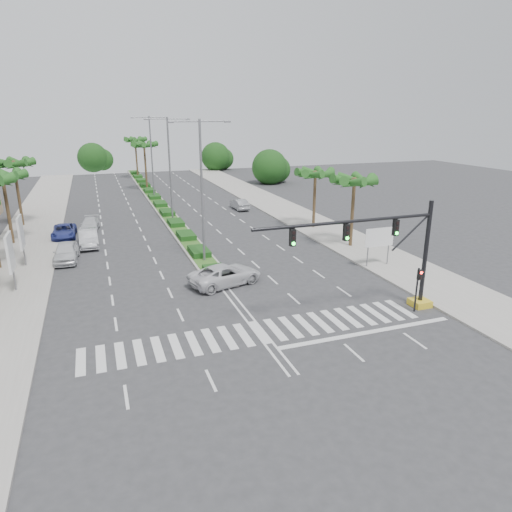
{
  "coord_description": "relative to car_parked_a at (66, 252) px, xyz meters",
  "views": [
    {
      "loc": [
        -8.43,
        -22.98,
        12.49
      ],
      "look_at": [
        1.67,
        5.32,
        3.0
      ],
      "focal_mm": 32.0,
      "sensor_mm": 36.0,
      "label": 1
    }
  ],
  "objects": [
    {
      "name": "car_crossing",
      "position": [
        11.56,
        -10.18,
        -0.04
      ],
      "size": [
        6.16,
        4.11,
        1.57
      ],
      "primitive_type": "imported",
      "rotation": [
        0.0,
        0.0,
        1.86
      ],
      "color": "silver",
      "rests_on": "ground"
    },
    {
      "name": "pedestrian_signal",
      "position": [
        21.89,
        -19.15,
        1.22
      ],
      "size": [
        0.28,
        0.36,
        3.0
      ],
      "color": "black",
      "rests_on": "ground"
    },
    {
      "name": "car_right",
      "position": [
        21.09,
        16.26,
        -0.12
      ],
      "size": [
        1.62,
        4.32,
        1.41
      ],
      "primitive_type": "imported",
      "rotation": [
        0.0,
        0.0,
        3.17
      ],
      "color": "#9FA0A3",
      "rests_on": "ground"
    },
    {
      "name": "ground",
      "position": [
        11.29,
        -18.47,
        -0.83
      ],
      "size": [
        160.0,
        160.0,
        0.0
      ],
      "primitive_type": "plane",
      "color": "#333335",
      "rests_on": "ground"
    },
    {
      "name": "palm_left_end",
      "position": [
        -5.21,
        15.53,
        6.06
      ],
      "size": [
        4.57,
        4.68,
        7.75
      ],
      "color": "brown",
      "rests_on": "ground"
    },
    {
      "name": "direction_sign",
      "position": [
        24.79,
        -10.48,
        1.63
      ],
      "size": [
        2.7,
        0.11,
        3.4
      ],
      "color": "slate",
      "rests_on": "ground"
    },
    {
      "name": "signal_gantry",
      "position": [
        20.56,
        -18.47,
        2.63
      ],
      "size": [
        12.6,
        1.2,
        7.2
      ],
      "color": "gold",
      "rests_on": "ground"
    },
    {
      "name": "palm_right_far",
      "position": [
        25.79,
        3.53,
        5.09
      ],
      "size": [
        4.57,
        4.68,
        6.75
      ],
      "color": "brown",
      "rests_on": "ground"
    },
    {
      "name": "car_parked_a",
      "position": [
        0.0,
        0.0,
        0.0
      ],
      "size": [
        2.22,
        4.96,
        1.65
      ],
      "primitive_type": "imported",
      "rotation": [
        0.0,
        0.0,
        -0.06
      ],
      "color": "silver",
      "rests_on": "ground"
    },
    {
      "name": "car_parked_d",
      "position": [
        2.06,
        11.07,
        -0.17
      ],
      "size": [
        2.34,
        4.69,
        1.31
      ],
      "primitive_type": "imported",
      "rotation": [
        0.0,
        0.0,
        -0.12
      ],
      "color": "silver",
      "rests_on": "ground"
    },
    {
      "name": "median_grass",
      "position": [
        11.29,
        26.53,
        -0.61
      ],
      "size": [
        1.8,
        75.0,
        0.04
      ],
      "primitive_type": "cube",
      "color": "#2A6021",
      "rests_on": "median"
    },
    {
      "name": "streetlight_mid",
      "position": [
        11.29,
        11.53,
        5.98
      ],
      "size": [
        5.1,
        0.25,
        12.0
      ],
      "color": "slate",
      "rests_on": "ground"
    },
    {
      "name": "footpath_left",
      "position": [
        -3.91,
        1.53,
        -0.75
      ],
      "size": [
        6.0,
        120.0,
        0.15
      ],
      "primitive_type": "cube",
      "color": "gray",
      "rests_on": "ground"
    },
    {
      "name": "palm_median_a",
      "position": [
        11.29,
        36.53,
        6.35
      ],
      "size": [
        4.57,
        4.68,
        8.05
      ],
      "color": "brown",
      "rests_on": "ground"
    },
    {
      "name": "billboard_near",
      "position": [
        -3.21,
        -6.47,
        2.14
      ],
      "size": [
        0.18,
        2.1,
        4.35
      ],
      "color": "slate",
      "rests_on": "ground"
    },
    {
      "name": "palm_median_b",
      "position": [
        11.29,
        51.53,
        6.35
      ],
      "size": [
        4.57,
        4.68,
        8.05
      ],
      "color": "brown",
      "rests_on": "ground"
    },
    {
      "name": "median",
      "position": [
        11.29,
        26.53,
        -0.73
      ],
      "size": [
        2.2,
        75.0,
        0.2
      ],
      "primitive_type": "cube",
      "color": "gray",
      "rests_on": "ground"
    },
    {
      "name": "streetlight_far",
      "position": [
        11.29,
        27.53,
        5.98
      ],
      "size": [
        5.1,
        0.25,
        12.0
      ],
      "color": "slate",
      "rests_on": "ground"
    },
    {
      "name": "footpath_right",
      "position": [
        26.49,
        1.53,
        -0.75
      ],
      "size": [
        6.0,
        120.0,
        0.15
      ],
      "primitive_type": "cube",
      "color": "gray",
      "rests_on": "ground"
    },
    {
      "name": "palm_left_far",
      "position": [
        -5.21,
        7.53,
        5.67
      ],
      "size": [
        4.57,
        4.68,
        7.35
      ],
      "color": "brown",
      "rests_on": "ground"
    },
    {
      "name": "car_parked_c",
      "position": [
        -0.51,
        8.52,
        -0.14
      ],
      "size": [
        2.42,
        5.01,
        1.37
      ],
      "primitive_type": "imported",
      "rotation": [
        0.0,
        0.0,
        -0.03
      ],
      "color": "navy",
      "rests_on": "ground"
    },
    {
      "name": "billboard_far",
      "position": [
        -3.21,
        -0.47,
        2.14
      ],
      "size": [
        0.18,
        2.1,
        4.35
      ],
      "color": "slate",
      "rests_on": "ground"
    },
    {
      "name": "car_parked_b",
      "position": [
        1.86,
        4.35,
        -0.01
      ],
      "size": [
        1.86,
        4.99,
        1.63
      ],
      "primitive_type": "imported",
      "rotation": [
        0.0,
        0.0,
        0.03
      ],
      "color": "#BBBBC0",
      "rests_on": "ground"
    },
    {
      "name": "streetlight_near",
      "position": [
        11.29,
        -4.47,
        5.98
      ],
      "size": [
        5.1,
        0.25,
        12.0
      ],
      "color": "slate",
      "rests_on": "ground"
    },
    {
      "name": "palm_right_near",
      "position": [
        25.79,
        -4.47,
        5.38
      ],
      "size": [
        4.57,
        4.68,
        7.05
      ],
      "color": "brown",
      "rests_on": "ground"
    }
  ]
}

